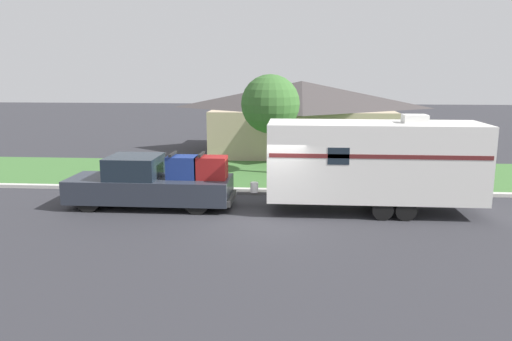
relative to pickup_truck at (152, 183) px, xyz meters
name	(u,v)px	position (x,y,z in m)	size (l,w,h in m)	color
ground_plane	(267,219)	(4.24, -1.21, -0.88)	(120.00, 120.00, 0.00)	#2D2D33
curb_strip	(273,191)	(4.24, 2.54, -0.81)	(80.00, 0.30, 0.14)	beige
lawn_strip	(276,174)	(4.24, 6.19, -0.86)	(80.00, 7.00, 0.03)	#3D6B33
house_across_street	(301,115)	(5.48, 13.26, 1.34)	(11.14, 8.15, 4.27)	tan
pickup_truck	(152,183)	(0.00, 0.00, 0.00)	(5.95, 2.01, 2.00)	black
travel_trailer	(374,161)	(7.85, 0.00, 0.94)	(8.39, 2.35, 3.41)	black
mailbox	(417,166)	(10.14, 3.29, 0.15)	(0.48, 0.20, 1.34)	brown
tree_in_yard	(270,104)	(3.93, 6.42, 2.44)	(2.78, 2.78, 4.72)	brown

